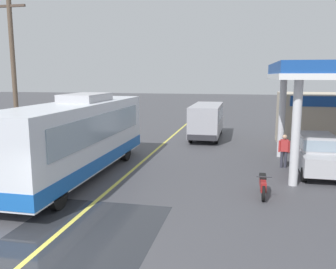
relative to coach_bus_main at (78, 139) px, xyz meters
The scene contains 9 objects.
ground 12.97m from the coach_bus_main, 80.72° to the left, with size 120.00×120.00×0.00m, color #424247.
lane_divider_stripe 8.15m from the coach_bus_main, 74.91° to the left, with size 0.16×50.00×0.01m, color #D8CC4C.
wet_puddle_patch 6.61m from the coach_bus_main, 64.22° to the right, with size 4.26×5.69×0.01m, color #26282D.
coach_bus_main is the anchor object (origin of this frame).
car_at_pump 11.01m from the coach_bus_main, 14.66° to the left, with size 1.70×4.20×1.82m.
minibus_opposing_lane 12.06m from the coach_bus_main, 67.24° to the left, with size 2.04×6.13×2.44m.
motorcycle_parked_forecourt 8.20m from the coach_bus_main, ahead, with size 0.55×1.80×0.92m.
pedestrian_near_pump 9.93m from the coach_bus_main, 20.57° to the left, with size 0.55×0.22×1.66m.
utility_pole_roadside 5.84m from the coach_bus_main, 153.50° to the left, with size 1.80×0.24×8.61m.
Camera 1 is at (5.10, -7.07, 4.53)m, focal length 37.75 mm.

